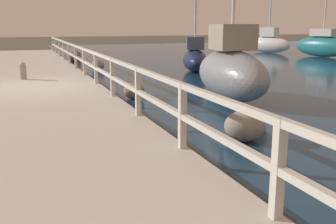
# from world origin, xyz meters

# --- Properties ---
(ground_plane) EXTENTS (120.00, 120.00, 0.00)m
(ground_plane) POSITION_xyz_m (0.00, 0.00, 0.00)
(ground_plane) COLOR #4C473D
(dock_walkway) EXTENTS (4.11, 36.00, 0.29)m
(dock_walkway) POSITION_xyz_m (0.00, 0.00, 0.14)
(dock_walkway) COLOR beige
(dock_walkway) RESTS_ON ground
(railing) EXTENTS (0.10, 32.50, 0.98)m
(railing) POSITION_xyz_m (1.95, -0.00, 0.95)
(railing) COLOR beige
(railing) RESTS_ON dock_walkway
(boulder_water_edge) EXTENTS (0.74, 0.66, 0.55)m
(boulder_water_edge) POSITION_xyz_m (2.90, 12.26, 0.28)
(boulder_water_edge) COLOR #666056
(boulder_water_edge) RESTS_ON ground
(boulder_near_dock) EXTENTS (0.61, 0.55, 0.46)m
(boulder_near_dock) POSITION_xyz_m (2.77, -1.38, 0.23)
(boulder_near_dock) COLOR slate
(boulder_near_dock) RESTS_ON ground
(boulder_mid_strip) EXTENTS (0.72, 0.65, 0.54)m
(boulder_mid_strip) POSITION_xyz_m (2.71, 11.14, 0.27)
(boulder_mid_strip) COLOR slate
(boulder_mid_strip) RESTS_ON ground
(boulder_downstream) EXTENTS (0.76, 0.68, 0.57)m
(boulder_downstream) POSITION_xyz_m (3.52, -6.14, 0.28)
(boulder_downstream) COLOR gray
(boulder_downstream) RESTS_ON ground
(boulder_far_strip) EXTENTS (0.63, 0.56, 0.47)m
(boulder_far_strip) POSITION_xyz_m (3.13, 6.12, 0.23)
(boulder_far_strip) COLOR gray
(boulder_far_strip) RESTS_ON ground
(mooring_bollard) EXTENTS (0.21, 0.21, 0.58)m
(mooring_bollard) POSITION_xyz_m (-0.16, 1.85, 0.58)
(mooring_bollard) COLOR gray
(mooring_bollard) RESTS_ON dock_walkway
(sailboat_navy) EXTENTS (2.17, 3.46, 6.74)m
(sailboat_navy) POSITION_xyz_m (7.23, 4.27, 0.62)
(sailboat_navy) COLOR #192347
(sailboat_navy) RESTS_ON water_surface
(sailboat_white) EXTENTS (2.42, 3.65, 5.09)m
(sailboat_white) POSITION_xyz_m (17.41, 13.30, 0.73)
(sailboat_white) COLOR white
(sailboat_white) RESTS_ON water_surface
(sailboat_gray) EXTENTS (1.89, 3.90, 6.60)m
(sailboat_gray) POSITION_xyz_m (5.30, -2.45, 0.82)
(sailboat_gray) COLOR gray
(sailboat_gray) RESTS_ON water_surface
(sailboat_teal) EXTENTS (1.95, 4.35, 5.84)m
(sailboat_teal) POSITION_xyz_m (18.44, 8.75, 0.77)
(sailboat_teal) COLOR #1E707A
(sailboat_teal) RESTS_ON water_surface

